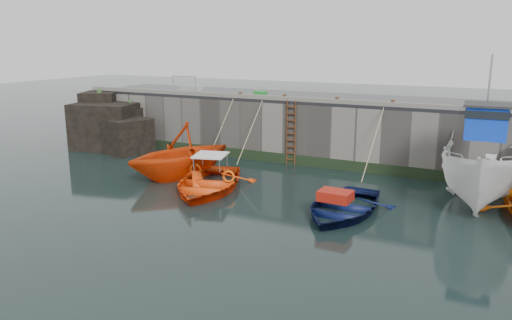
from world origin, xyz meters
The scene contains 21 objects.
ground centered at (0.00, 0.00, 0.00)m, with size 120.00×120.00×0.00m, color black.
quay_back centered at (0.00, 12.50, 1.50)m, with size 30.00×5.00×3.00m, color slate.
road_back centered at (0.00, 12.50, 3.08)m, with size 30.00×5.00×0.16m, color black.
kerb_back centered at (0.00, 10.15, 3.26)m, with size 30.00×0.30×0.20m, color slate.
algae_back centered at (0.00, 9.96, 0.25)m, with size 30.00×0.08×0.50m, color black.
rock_outcrop centered at (-12.92, 9.11, 1.26)m, with size 5.85×4.24×3.41m.
ladder centered at (-2.00, 9.91, 1.59)m, with size 0.51×0.08×3.20m.
boat_near_white centered at (-5.57, 5.57, 0.00)m, with size 4.53×5.25×2.77m, color #E8400C.
boat_near_white_rope centered at (-5.57, 9.04, 0.00)m, with size 0.04×3.24×3.10m, color tan, non-canonical shape.
boat_near_blue centered at (-3.37, 4.33, 0.00)m, with size 3.71×5.19×1.08m, color #F3420C.
boat_near_blue_rope centered at (-3.37, 8.42, 0.00)m, with size 0.04×4.10×3.10m, color tan, non-canonical shape.
boat_near_navy centered at (2.50, 4.05, 0.00)m, with size 3.37×4.72×0.98m, color #0A133F.
boat_near_navy_rope centered at (2.50, 8.28, 0.00)m, with size 0.04×4.32×3.10m, color tan, non-canonical shape.
boat_far_white centered at (6.75, 7.95, 1.20)m, with size 3.12×7.55×5.87m.
fish_crate centered at (-4.33, 11.22, 3.30)m, with size 0.62×0.44×0.29m, color #1A922B.
railing centered at (-8.75, 11.25, 3.36)m, with size 1.60×1.05×1.00m.
bollard_a centered at (-5.00, 10.25, 3.30)m, with size 0.18×0.18×0.28m, color #3F1E0F.
bollard_b centered at (-2.50, 10.25, 3.30)m, with size 0.18×0.18×0.28m, color #3F1E0F.
bollard_c centered at (0.20, 10.25, 3.30)m, with size 0.18×0.18×0.28m, color #3F1E0F.
bollard_d centered at (2.80, 10.25, 3.30)m, with size 0.18×0.18×0.28m, color #3F1E0F.
bollard_e centered at (6.00, 10.25, 3.30)m, with size 0.18×0.18×0.28m, color #3F1E0F.
Camera 1 is at (7.37, -12.54, 5.98)m, focal length 35.00 mm.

